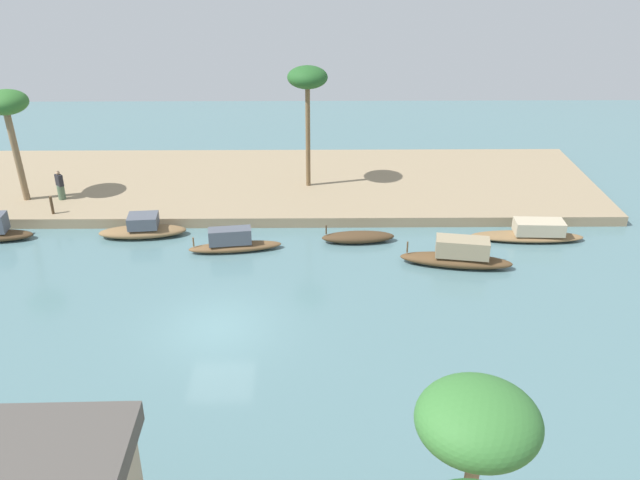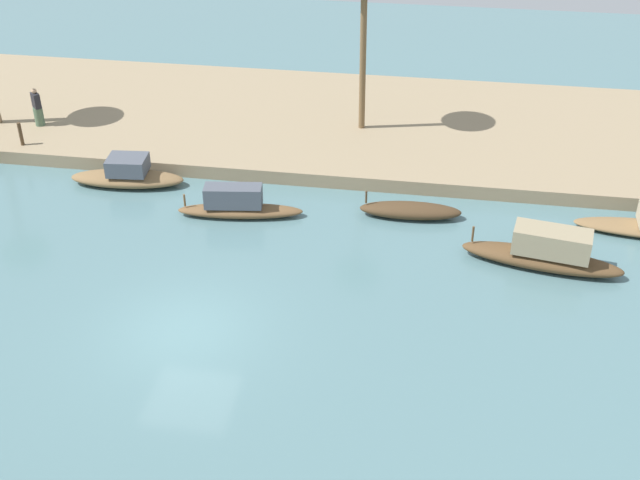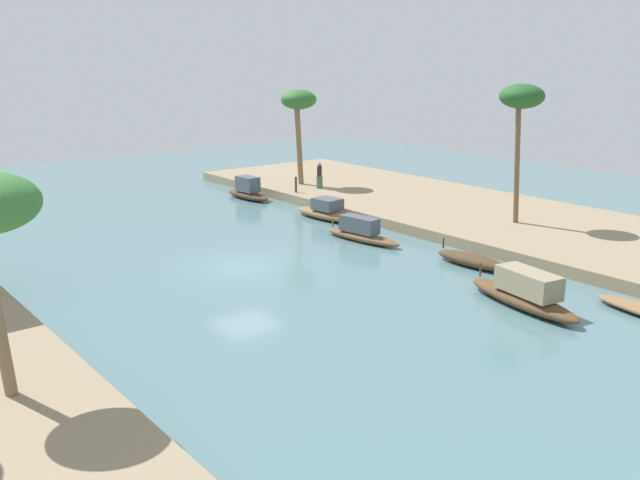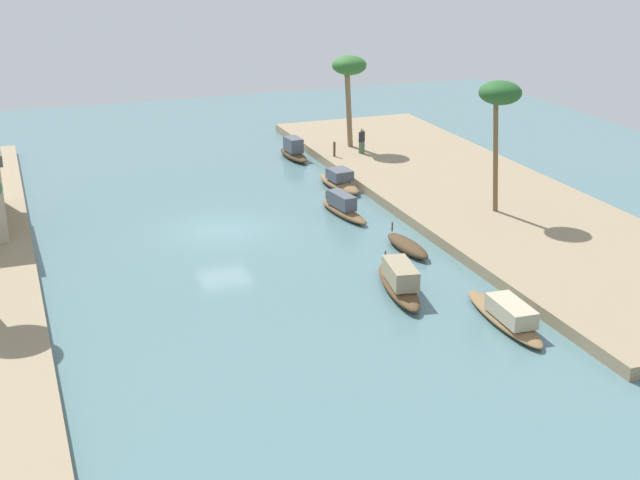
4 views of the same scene
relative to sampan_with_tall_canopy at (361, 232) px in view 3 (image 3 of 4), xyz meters
name	(u,v)px [view 3 (image 3 of 4)]	position (x,y,z in m)	size (l,w,h in m)	color
river_water	(245,266)	(-0.07, 6.32, -0.43)	(65.94, 65.94, 0.00)	slate
riverbank_left	(472,213)	(-0.07, -7.62, -0.17)	(38.06, 10.35, 0.51)	#937F60
sampan_with_tall_canopy	(361,232)	(0.00, 0.00, 0.00)	(4.30, 1.41, 1.12)	brown
sampan_downstream_large	(472,260)	(-5.75, -0.86, -0.17)	(3.45, 1.11, 0.90)	#47331E
sampan_upstream_small	(248,191)	(11.43, -1.23, 0.06)	(3.69, 1.23, 1.34)	#47331E
sampan_with_red_awning	(326,212)	(4.46, -1.56, -0.03)	(4.20, 1.60, 1.10)	brown
sampan_near_left_bank	(524,293)	(-9.96, 1.54, 0.09)	(4.97, 1.89, 1.33)	brown
person_on_near_bank	(319,177)	(9.39, -4.99, 0.75)	(0.52, 0.52, 1.55)	#4C664C
mooring_post	(296,185)	(9.22, -3.12, 0.54)	(0.14, 0.14, 0.91)	#4C3823
palm_tree_left_near	(522,101)	(-3.39, -6.63, 5.80)	(2.05, 2.05, 6.48)	brown
palm_tree_left_far	(299,104)	(11.22, -4.85, 4.99)	(2.15, 2.15, 5.74)	#7F6647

